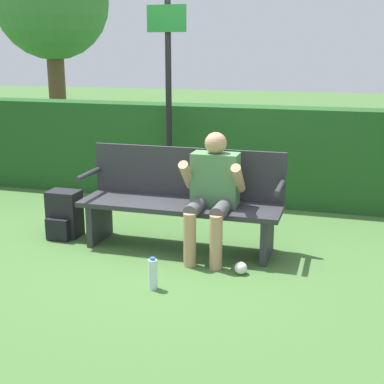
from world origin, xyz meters
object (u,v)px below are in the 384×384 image
object	(u,v)px
park_bench	(182,199)
tree	(52,4)
water_bottle	(153,274)
backpack	(64,215)
person_seated	(212,189)
signpost	(168,89)

from	to	relation	value
park_bench	tree	world-z (taller)	tree
park_bench	water_bottle	size ratio (longest dim) A/B	7.17
park_bench	backpack	xyz separation A→B (m)	(-1.22, -0.07, -0.24)
tree	water_bottle	bearing A→B (deg)	-54.21
backpack	tree	bearing A→B (deg)	120.14
tree	person_seated	bearing A→B (deg)	-47.54
park_bench	tree	bearing A→B (deg)	130.94
backpack	person_seated	bearing A→B (deg)	-2.09
park_bench	signpost	distance (m)	1.66
tree	park_bench	bearing A→B (deg)	-49.06
backpack	park_bench	bearing A→B (deg)	3.38
water_bottle	park_bench	bearing A→B (deg)	93.73
signpost	water_bottle	bearing A→B (deg)	-74.59
backpack	water_bottle	world-z (taller)	backpack
signpost	tree	bearing A→B (deg)	136.12
backpack	tree	xyz separation A→B (m)	(-2.60, 4.48, 2.41)
backpack	tree	world-z (taller)	tree
park_bench	tree	xyz separation A→B (m)	(-3.82, 4.41, 2.16)
backpack	water_bottle	size ratio (longest dim) A/B	1.77
park_bench	person_seated	bearing A→B (deg)	-21.47
person_seated	water_bottle	distance (m)	1.03
water_bottle	signpost	distance (m)	2.66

